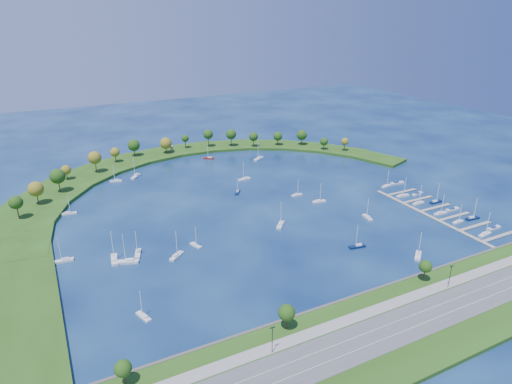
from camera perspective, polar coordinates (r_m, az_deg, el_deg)
name	(u,v)px	position (r m, az deg, el deg)	size (l,w,h in m)	color
ground	(252,203)	(258.41, -0.49, -1.38)	(700.00, 700.00, 0.00)	#071944
south_shoreline	(406,323)	(171.72, 18.84, -15.74)	(420.00, 43.10, 11.60)	#284612
breakwater	(153,187)	(286.43, -13.23, 0.63)	(286.74, 247.64, 2.00)	#284612
breakwater_trees	(173,150)	(326.03, -10.75, 5.31)	(237.50, 93.52, 15.16)	#382314
harbor_tower	(172,148)	(356.80, -10.88, 5.60)	(2.60, 2.60, 3.89)	gray
dock_system	(439,213)	(264.06, 22.62, -2.58)	(24.28, 82.00, 1.60)	gray
moored_boat_0	(144,316)	(171.36, -14.38, -15.30)	(4.46, 7.83, 11.11)	silver
moored_boat_1	(209,158)	(338.49, -6.12, 4.43)	(8.00, 6.50, 11.98)	maroon
moored_boat_2	(418,255)	(215.55, 20.28, -7.68)	(8.25, 7.44, 12.80)	silver
moored_boat_3	(64,260)	(216.52, -23.68, -8.08)	(8.67, 3.02, 12.52)	silver
moored_boat_4	(69,213)	(264.30, -23.08, -2.50)	(8.03, 3.22, 11.47)	silver
moored_boat_5	(116,180)	(304.58, -17.71, 1.43)	(7.95, 4.37, 11.26)	silver
moored_boat_6	(238,192)	(272.07, -2.41, 0.04)	(5.78, 6.84, 10.36)	#0A1A3F
moored_boat_7	(297,194)	(268.87, 5.32, -0.32)	(7.18, 2.21, 10.47)	silver
moored_boat_8	(114,259)	(209.10, -17.89, -8.29)	(4.01, 10.22, 14.62)	silver
moored_boat_9	(319,201)	(261.04, 8.16, -1.15)	(8.35, 3.23, 11.97)	silver
moored_boat_10	(357,246)	(215.45, 13.00, -6.81)	(8.37, 3.54, 11.92)	#0A1A3F
moored_boat_11	(138,253)	(211.27, -15.07, -7.63)	(4.78, 8.82, 12.49)	silver
moored_boat_12	(136,176)	(309.22, -15.33, 2.03)	(8.38, 9.51, 14.62)	silver
moored_boat_13	(177,255)	(205.34, -10.27, -8.10)	(8.28, 7.46, 12.84)	silver
moored_boat_14	(368,217)	(246.02, 14.26, -3.15)	(3.40, 8.06, 11.48)	silver
moored_boat_15	(128,261)	(205.87, -16.29, -8.59)	(10.06, 6.19, 14.33)	silver
moored_boat_16	(244,179)	(293.43, -1.51, 1.75)	(9.05, 3.56, 12.95)	silver
moored_boat_17	(259,158)	(335.34, 0.37, 4.40)	(10.16, 7.37, 14.80)	silver
moored_boat_18	(280,224)	(230.41, 3.18, -4.22)	(8.05, 8.48, 13.43)	silver
moored_boat_19	(196,245)	(213.02, -7.84, -6.78)	(4.22, 7.25, 10.30)	silver
docked_boat_0	(485,234)	(248.69, 27.55, -4.83)	(8.64, 3.50, 12.34)	silver
docked_boat_1	(494,228)	(258.20, 28.46, -4.11)	(8.53, 2.58, 1.73)	silver
docked_boat_2	(458,221)	(257.08, 24.72, -3.47)	(7.21, 2.54, 10.40)	silver
docked_boat_3	(473,218)	(264.62, 26.26, -3.02)	(8.49, 2.95, 12.27)	#0A1A3F
docked_boat_4	(440,213)	(263.61, 22.78, -2.52)	(8.21, 2.53, 11.97)	silver
docked_boat_5	(452,209)	(271.79, 24.11, -2.05)	(8.91, 2.54, 1.81)	silver
docked_boat_6	(418,203)	(273.07, 20.31, -1.30)	(7.98, 2.71, 11.55)	silver
docked_boat_7	(436,201)	(278.58, 22.28, -1.13)	(8.23, 2.47, 12.02)	#0A1A3F
docked_boat_8	(403,195)	(280.86, 18.49, -0.41)	(8.60, 2.89, 12.45)	silver
docked_boat_9	(417,194)	(287.18, 20.20, -0.20)	(8.61, 3.72, 1.70)	silver
docked_boat_10	(386,186)	(293.54, 16.55, 0.80)	(7.73, 3.28, 11.01)	silver
docked_boat_11	(397,183)	(300.87, 17.81, 1.13)	(9.86, 3.62, 1.97)	silver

